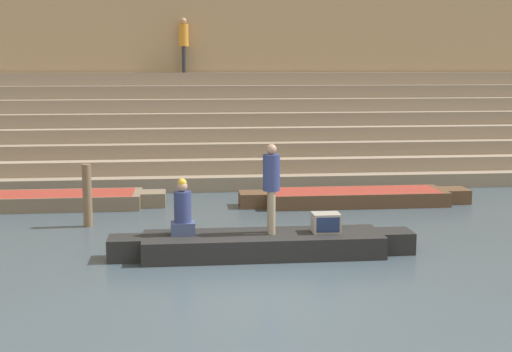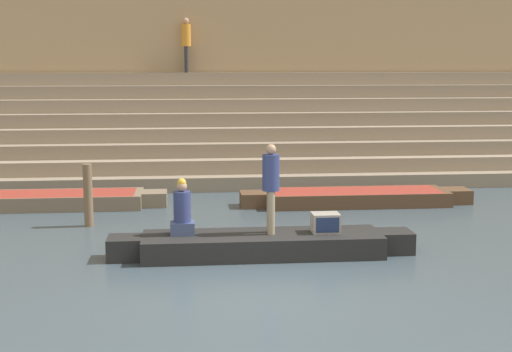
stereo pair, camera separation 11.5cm
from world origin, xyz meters
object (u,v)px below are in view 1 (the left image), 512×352
Objects in this scene: person_on_steps at (184,41)px; moored_boat_shore at (52,200)px; person_rowing at (183,212)px; mooring_post at (87,196)px; moored_boat_distant at (355,197)px; person_standing at (271,182)px; tv_set at (326,223)px; rowboat_main at (263,244)px.

moored_boat_shore is at bearing -47.01° from person_on_steps.
moored_boat_shore is at bearing 119.02° from person_rowing.
moored_boat_distant is at bearing 15.95° from mooring_post.
person_rowing is at bearing -18.15° from person_on_steps.
person_standing reaches higher than person_rowing.
person_on_steps is at bearing 108.98° from tv_set.
person_on_steps is at bearing 95.23° from rowboat_main.
tv_set is at bearing -43.19° from moored_boat_shore.
person_rowing reaches higher than tv_set.
person_standing is (0.16, 0.04, 1.16)m from rowboat_main.
person_standing reaches higher than rowboat_main.
rowboat_main is 5.40× the size of person_rowing.
rowboat_main is 1.25m from tv_set.
rowboat_main is 4.52m from mooring_post.
rowboat_main is at bearing -38.11° from mooring_post.
rowboat_main is 6.82m from moored_boat_shore.
person_rowing is 0.18× the size of moored_boat_distant.
person_standing is 0.30× the size of moored_boat_shore.
mooring_post reaches higher than moored_boat_distant.
mooring_post is (1.15, -2.19, 0.50)m from moored_boat_shore.
moored_boat_distant is (1.69, 4.59, -0.40)m from tv_set.
tv_set is at bearing 12.13° from person_standing.
mooring_post is at bearing -65.45° from moored_boat_shore.
moored_boat_distant is at bearing 16.61° from person_on_steps.
moored_boat_distant is (7.57, -0.36, -0.00)m from moored_boat_shore.
moored_boat_distant is (2.72, 4.56, -1.18)m from person_standing.
moored_boat_shore is 7.91m from person_on_steps.
person_rowing is 3.37m from mooring_post.
rowboat_main is at bearing -10.42° from person_on_steps.
rowboat_main is 5.44m from moored_boat_distant.
moored_boat_shore is at bearing 176.48° from moored_boat_distant.
person_rowing is 2.68m from tv_set.
moored_boat_shore is (-3.21, 4.85, -0.64)m from person_rowing.
person_standing is 3.26× the size of tv_set.
tv_set is at bearing -0.96° from rowboat_main.
person_standing is 1.21× the size of mooring_post.
moored_boat_distant is at bearing 56.12° from rowboat_main.
moored_boat_shore is at bearing 145.72° from tv_set.
person_rowing is 0.76× the size of mooring_post.
moored_boat_shore is at bearing 131.51° from rowboat_main.
person_standing is at bearing -9.53° from person_on_steps.
person_standing reaches higher than mooring_post.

